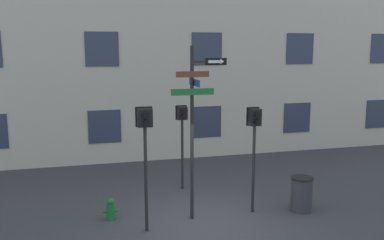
# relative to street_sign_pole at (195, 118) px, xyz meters

# --- Properties ---
(ground_plane) EXTENTS (60.00, 60.00, 0.00)m
(ground_plane) POSITION_rel_street_sign_pole_xyz_m (0.08, -0.34, -2.66)
(ground_plane) COLOR #38383A
(building_facade) EXTENTS (24.00, 0.63, 11.53)m
(building_facade) POSITION_rel_street_sign_pole_xyz_m (0.08, 6.24, 3.10)
(building_facade) COLOR beige
(building_facade) RESTS_ON ground_plane
(street_sign_pole) EXTENTS (1.44, 0.96, 4.45)m
(street_sign_pole) POSITION_rel_street_sign_pole_xyz_m (0.00, 0.00, 0.00)
(street_sign_pole) COLOR black
(street_sign_pole) RESTS_ON ground_plane
(pedestrian_signal_left) EXTENTS (0.40, 0.40, 3.04)m
(pedestrian_signal_left) POSITION_rel_street_sign_pole_xyz_m (-1.33, -0.46, -0.26)
(pedestrian_signal_left) COLOR black
(pedestrian_signal_left) RESTS_ON ground_plane
(pedestrian_signal_right) EXTENTS (0.35, 0.40, 2.85)m
(pedestrian_signal_right) POSITION_rel_street_sign_pole_xyz_m (1.63, 0.02, -0.43)
(pedestrian_signal_right) COLOR black
(pedestrian_signal_right) RESTS_ON ground_plane
(pedestrian_signal_across) EXTENTS (0.35, 0.40, 2.64)m
(pedestrian_signal_across) POSITION_rel_street_sign_pole_xyz_m (0.24, 2.36, -0.61)
(pedestrian_signal_across) COLOR black
(pedestrian_signal_across) RESTS_ON ground_plane
(fire_hydrant) EXTENTS (0.39, 0.23, 0.58)m
(fire_hydrant) POSITION_rel_street_sign_pole_xyz_m (-2.12, 0.47, -2.38)
(fire_hydrant) COLOR #196028
(fire_hydrant) RESTS_ON ground_plane
(trash_bin) EXTENTS (0.61, 0.61, 0.95)m
(trash_bin) POSITION_rel_street_sign_pole_xyz_m (2.94, -0.23, -2.19)
(trash_bin) COLOR #333338
(trash_bin) RESTS_ON ground_plane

